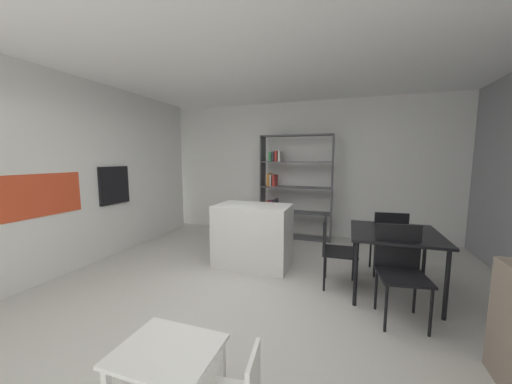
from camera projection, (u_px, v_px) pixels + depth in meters
ground_plane at (238, 298)px, 3.18m from camera, size 8.92×8.92×0.00m
ceiling_slab at (236, 43)px, 2.84m from camera, size 6.49×6.08×0.06m
back_partition at (292, 169)px, 5.84m from camera, size 6.49×0.06×2.75m
tall_cabinet_run_left at (52, 174)px, 3.93m from camera, size 0.66×5.48×2.75m
cabinet_niche_splashback at (44, 195)px, 3.52m from camera, size 0.01×0.99×0.54m
built_in_oven at (114, 185)px, 4.54m from camera, size 0.06×0.58×0.62m
kitchen_island at (253, 235)px, 4.12m from camera, size 1.09×0.68×0.92m
open_bookshelf at (290, 186)px, 5.53m from camera, size 1.42×0.35×2.06m
child_table at (168, 362)px, 1.62m from camera, size 0.58×0.48×0.50m
dining_table at (394, 238)px, 3.21m from camera, size 0.96×0.99×0.75m
dining_chair_far at (389, 237)px, 3.72m from camera, size 0.45×0.44×0.90m
dining_chair_island_side at (333, 245)px, 3.45m from camera, size 0.43×0.47×0.86m
dining_chair_near at (400, 264)px, 2.75m from camera, size 0.49×0.50×0.93m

